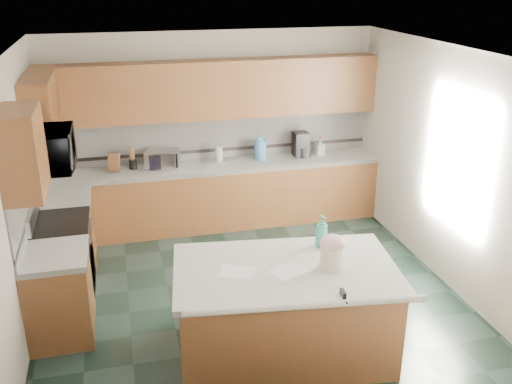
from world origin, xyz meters
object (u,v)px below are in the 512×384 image
object	(u,v)px
treat_jar	(332,257)
knife_block	(114,163)
coffee_maker	(301,144)
toaster_oven	(162,159)
island_top	(286,271)
island_base	(285,313)
soap_bottle_island	(322,231)

from	to	relation	value
treat_jar	knife_block	size ratio (longest dim) A/B	0.90
knife_block	coffee_maker	distance (m)	2.63
toaster_oven	island_top	bearing A→B (deg)	-52.95
knife_block	coffee_maker	bearing A→B (deg)	13.99
island_base	toaster_oven	xyz separation A→B (m)	(-0.82, 3.10, 0.61)
toaster_oven	coffee_maker	bearing A→B (deg)	23.04
knife_block	coffee_maker	size ratio (longest dim) A/B	0.68
soap_bottle_island	coffee_maker	distance (m)	2.89
island_base	knife_block	distance (m)	3.48
island_top	treat_jar	distance (m)	0.44
island_base	coffee_maker	size ratio (longest dim) A/B	5.47
island_base	soap_bottle_island	distance (m)	0.86
island_top	treat_jar	world-z (taller)	treat_jar
treat_jar	island_base	bearing A→B (deg)	-175.97
treat_jar	knife_block	world-z (taller)	knife_block
soap_bottle_island	toaster_oven	distance (m)	3.06
island_top	soap_bottle_island	world-z (taller)	soap_bottle_island
toaster_oven	knife_block	bearing A→B (deg)	-157.82
island_top	coffee_maker	size ratio (longest dim) A/B	5.75
treat_jar	toaster_oven	xyz separation A→B (m)	(-1.23, 3.20, 0.01)
toaster_oven	treat_jar	bearing A→B (deg)	-46.87
treat_jar	toaster_oven	size ratio (longest dim) A/B	0.52
knife_block	toaster_oven	bearing A→B (deg)	13.33
knife_block	toaster_oven	distance (m)	0.64
soap_bottle_island	knife_block	world-z (taller)	soap_bottle_island
soap_bottle_island	island_base	bearing A→B (deg)	-159.27
soap_bottle_island	coffee_maker	bearing A→B (deg)	61.29
knife_block	island_top	bearing A→B (deg)	-51.37
island_top	toaster_oven	xyz separation A→B (m)	(-0.82, 3.10, 0.15)
toaster_oven	coffee_maker	world-z (taller)	coffee_maker
treat_jar	toaster_oven	bearing A→B (deg)	129.00
knife_block	treat_jar	bearing A→B (deg)	-46.40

